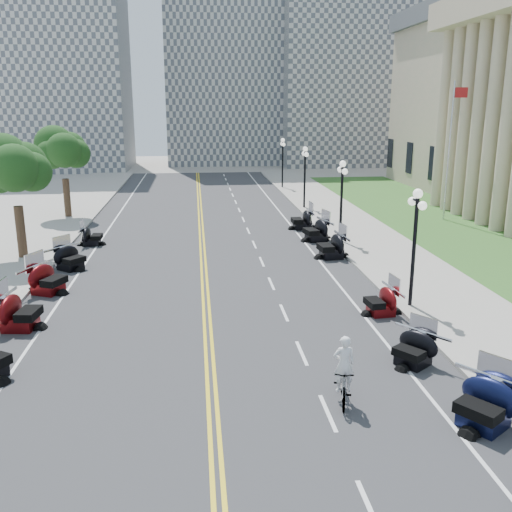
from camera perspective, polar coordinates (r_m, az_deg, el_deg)
name	(u,v)px	position (r m, az deg, el deg)	size (l,w,h in m)	color
ground	(210,357)	(19.86, -4.67, -10.08)	(160.00, 160.00, 0.00)	gray
road	(204,274)	(29.23, -5.21, -1.79)	(16.00, 90.00, 0.01)	#333335
centerline_yellow_a	(202,274)	(29.23, -5.45, -1.79)	(0.12, 90.00, 0.00)	yellow
centerline_yellow_b	(206,274)	(29.23, -4.98, -1.77)	(0.12, 90.00, 0.00)	yellow
edge_line_north	(327,270)	(29.99, 7.11, -1.40)	(0.12, 90.00, 0.00)	white
edge_line_south	(76,278)	(29.85, -17.59, -2.08)	(0.12, 90.00, 0.00)	white
lane_dash_4	(370,510)	(13.51, 11.37, -23.67)	(0.12, 2.00, 0.00)	white
lane_dash_5	(328,413)	(16.69, 7.19, -15.29)	(0.12, 2.00, 0.00)	white
lane_dash_6	(302,353)	(20.16, 4.59, -9.64)	(0.12, 2.00, 0.00)	white
lane_dash_7	(284,313)	(23.80, 2.82, -5.68)	(0.12, 2.00, 0.00)	white
lane_dash_8	(271,284)	(27.54, 1.54, -2.77)	(0.12, 2.00, 0.00)	white
lane_dash_9	(262,262)	(31.35, 0.58, -0.56)	(0.12, 2.00, 0.00)	white
lane_dash_10	(254,244)	(35.20, -0.18, 1.16)	(0.12, 2.00, 0.00)	white
lane_dash_11	(248,231)	(39.07, -0.78, 2.55)	(0.12, 2.00, 0.00)	white
lane_dash_12	(243,219)	(42.98, -1.28, 3.68)	(0.12, 2.00, 0.00)	white
lane_dash_13	(239,210)	(46.89, -1.70, 4.63)	(0.12, 2.00, 0.00)	white
lane_dash_14	(236,202)	(50.82, -2.05, 5.42)	(0.12, 2.00, 0.00)	white
lane_dash_15	(233,195)	(54.76, -2.35, 6.11)	(0.12, 2.00, 0.00)	white
lane_dash_16	(230,189)	(58.71, -2.61, 6.70)	(0.12, 2.00, 0.00)	white
lane_dash_17	(228,184)	(62.67, -2.84, 7.22)	(0.12, 2.00, 0.00)	white
lane_dash_18	(226,179)	(66.63, -3.04, 7.67)	(0.12, 2.00, 0.00)	white
lane_dash_19	(224,175)	(70.59, -3.22, 8.08)	(0.12, 2.00, 0.00)	white
sidewalk_north	(403,267)	(31.15, 14.48, -1.03)	(5.00, 90.00, 0.15)	#9E9991
lawn	(461,232)	(41.03, 19.82, 2.31)	(9.00, 60.00, 0.10)	#356023
distant_block_a	(55,68)	(82.07, -19.44, 17.33)	(18.00, 14.00, 26.00)	gray
distant_block_b	(222,57)	(86.37, -3.40, 19.28)	(16.00, 12.00, 30.00)	gray
distant_block_c	(350,86)	(86.00, 9.34, 16.46)	(20.00, 14.00, 22.00)	gray
street_lamp_2	(414,249)	(24.44, 15.51, 0.69)	(0.50, 1.20, 4.90)	black
street_lamp_3	(341,201)	(35.63, 8.53, 5.41)	(0.50, 1.20, 4.90)	black
street_lamp_4	(305,178)	(47.22, 4.89, 7.83)	(0.50, 1.20, 4.90)	black
street_lamp_5	(283,163)	(58.97, 2.67, 9.27)	(0.50, 1.20, 4.90)	black
flagpole	(449,153)	(44.13, 18.74, 9.75)	(1.10, 0.20, 10.00)	silver
tree_3	(15,174)	(33.63, -22.99, 7.55)	(4.80, 4.80, 9.20)	#235619
tree_4	(63,155)	(45.20, -18.70, 9.54)	(4.80, 4.80, 9.20)	#235619
motorcycle_n_4	(485,401)	(16.77, 21.94, -13.33)	(2.12, 2.12, 1.48)	black
motorcycle_n_5	(414,347)	(19.72, 15.50, -8.76)	(1.82, 1.82, 1.28)	black
motorcycle_n_6	(381,299)	(23.95, 12.42, -4.26)	(1.86, 1.86, 1.30)	#590A0C
motorcycle_n_8	(332,245)	(32.22, 7.57, 1.14)	(2.23, 2.23, 1.56)	black
motorcycle_n_9	(316,229)	(36.20, 6.04, 2.72)	(2.24, 2.24, 1.57)	black
motorcycle_n_10	(302,218)	(39.58, 4.62, 3.77)	(2.18, 2.18, 1.52)	black
motorcycle_s_6	(19,310)	(23.69, -22.61, -4.99)	(2.23, 2.23, 1.56)	#590A0C
motorcycle_s_7	(47,277)	(27.65, -20.14, -2.00)	(2.18, 2.18, 1.53)	#590A0C
motorcycle_s_8	(70,256)	(31.26, -18.11, -0.05)	(2.02, 2.02, 1.41)	black
motorcycle_s_9	(92,235)	(36.34, -16.12, 2.05)	(1.88, 1.88, 1.31)	black
bicycle	(343,384)	(17.03, 8.69, -12.56)	(0.53, 1.89, 1.14)	#A51414
cyclist_rider	(345,338)	(16.43, 8.88, -8.14)	(0.62, 0.41, 1.71)	white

